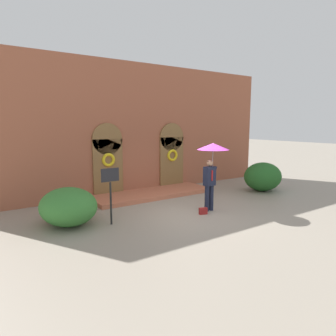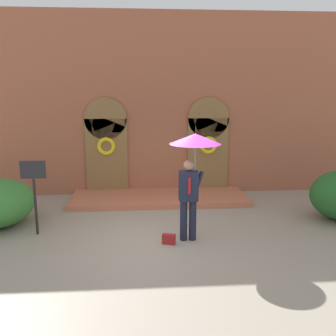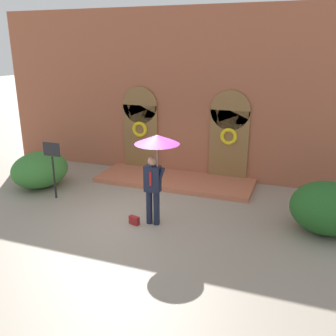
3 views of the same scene
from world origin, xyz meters
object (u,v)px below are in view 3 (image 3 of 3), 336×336
Objects in this scene: person_with_umbrella at (156,153)px; sign_post at (53,161)px; handbag at (134,220)px; shrub_left at (40,170)px; shrub_right at (328,208)px.

sign_post is at bearing 170.61° from person_with_umbrella.
shrub_left is (-4.05, 1.47, 0.45)m from handbag.
handbag is 4.79m from shrub_right.
person_with_umbrella is 8.44× the size of handbag.
sign_post reaches higher than shrub_right.
sign_post is (-2.97, 0.78, 1.05)m from handbag.
handbag is 4.33m from shrub_left.
handbag is 3.25m from sign_post.
shrub_left is 8.64m from shrub_right.
handbag is at bearing -159.65° from person_with_umbrella.
handbag is 0.16× the size of sign_post.
person_with_umbrella reaches higher than shrub_right.
person_with_umbrella is 3.64m from sign_post.
shrub_left is (-4.59, 1.27, -1.35)m from person_with_umbrella.
handbag is (-0.54, -0.20, -1.80)m from person_with_umbrella.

